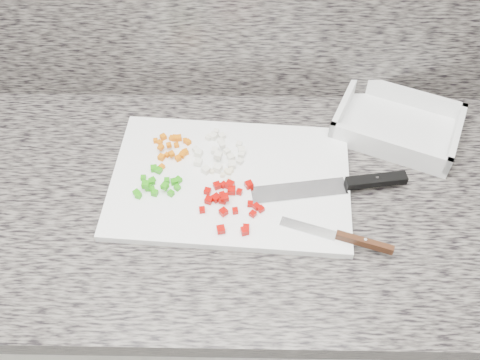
# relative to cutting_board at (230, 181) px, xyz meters

# --- Properties ---
(cabinet) EXTENTS (3.92, 0.62, 0.86)m
(cabinet) POSITION_rel_cutting_board_xyz_m (-0.05, -0.03, -0.48)
(cabinet) COLOR silver
(cabinet) RESTS_ON ground
(countertop) EXTENTS (3.96, 0.64, 0.04)m
(countertop) POSITION_rel_cutting_board_xyz_m (-0.05, -0.03, -0.03)
(countertop) COLOR #655F59
(countertop) RESTS_ON cabinet
(cutting_board) EXTENTS (0.50, 0.35, 0.02)m
(cutting_board) POSITION_rel_cutting_board_xyz_m (0.00, 0.00, 0.00)
(cutting_board) COLOR white
(cutting_board) RESTS_ON countertop
(carrot_pile) EXTENTS (0.08, 0.10, 0.02)m
(carrot_pile) POSITION_rel_cutting_board_xyz_m (-0.12, 0.08, 0.01)
(carrot_pile) COLOR #D86604
(carrot_pile) RESTS_ON cutting_board
(onion_pile) EXTENTS (0.11, 0.13, 0.02)m
(onion_pile) POSITION_rel_cutting_board_xyz_m (-0.02, 0.06, 0.02)
(onion_pile) COLOR white
(onion_pile) RESTS_ON cutting_board
(green_pepper_pile) EXTENTS (0.10, 0.08, 0.02)m
(green_pepper_pile) POSITION_rel_cutting_board_xyz_m (-0.15, -0.02, 0.02)
(green_pepper_pile) COLOR #259B0E
(green_pepper_pile) RESTS_ON cutting_board
(red_pepper_pile) EXTENTS (0.13, 0.13, 0.02)m
(red_pepper_pile) POSITION_rel_cutting_board_xyz_m (0.00, -0.06, 0.02)
(red_pepper_pile) COLOR #A60502
(red_pepper_pile) RESTS_ON cutting_board
(garlic_pile) EXTENTS (0.05, 0.06, 0.01)m
(garlic_pile) POSITION_rel_cutting_board_xyz_m (-0.02, 0.01, 0.01)
(garlic_pile) COLOR beige
(garlic_pile) RESTS_ON cutting_board
(chef_knife) EXTENTS (0.31, 0.08, 0.02)m
(chef_knife) POSITION_rel_cutting_board_xyz_m (0.24, -0.01, 0.01)
(chef_knife) COLOR silver
(chef_knife) RESTS_ON cutting_board
(paring_knife) EXTENTS (0.21, 0.08, 0.02)m
(paring_knife) POSITION_rel_cutting_board_xyz_m (0.22, -0.14, 0.01)
(paring_knife) COLOR silver
(paring_knife) RESTS_ON cutting_board
(tray) EXTENTS (0.31, 0.27, 0.05)m
(tray) POSITION_rel_cutting_board_xyz_m (0.36, 0.15, 0.01)
(tray) COLOR white
(tray) RESTS_ON countertop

